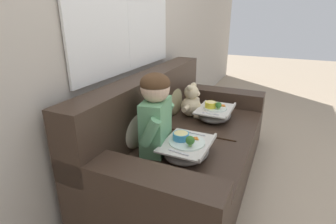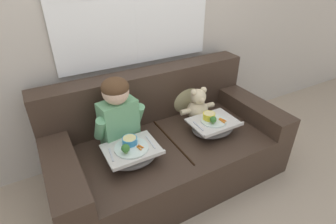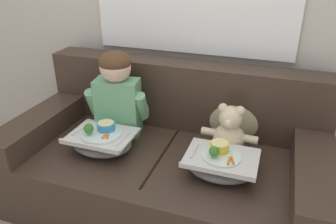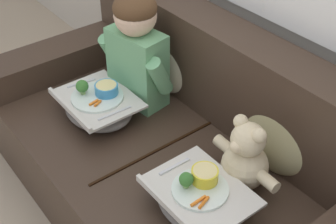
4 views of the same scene
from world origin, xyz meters
The scene contains 8 objects.
ground_plane centered at (0.00, 0.00, 0.00)m, with size 14.00×14.00×0.00m, color tan.
couch centered at (0.00, 0.07, 0.30)m, with size 1.91×0.99×0.86m.
throw_pillow_behind_child centered at (-0.37, 0.31, 0.58)m, with size 0.37×0.18×0.38m.
throw_pillow_behind_teddy centered at (0.37, 0.31, 0.58)m, with size 0.37×0.18×0.38m.
child_figure centered at (-0.37, 0.12, 0.72)m, with size 0.42×0.22×0.57m.
teddy_bear centered at (0.37, 0.12, 0.54)m, with size 0.34×0.24×0.32m.
lap_tray_child centered at (-0.37, -0.11, 0.47)m, with size 0.39×0.31×0.19m.
lap_tray_teddy centered at (0.37, -0.11, 0.47)m, with size 0.39×0.31×0.19m.
Camera 3 is at (0.58, -1.61, 1.51)m, focal length 35.00 mm.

